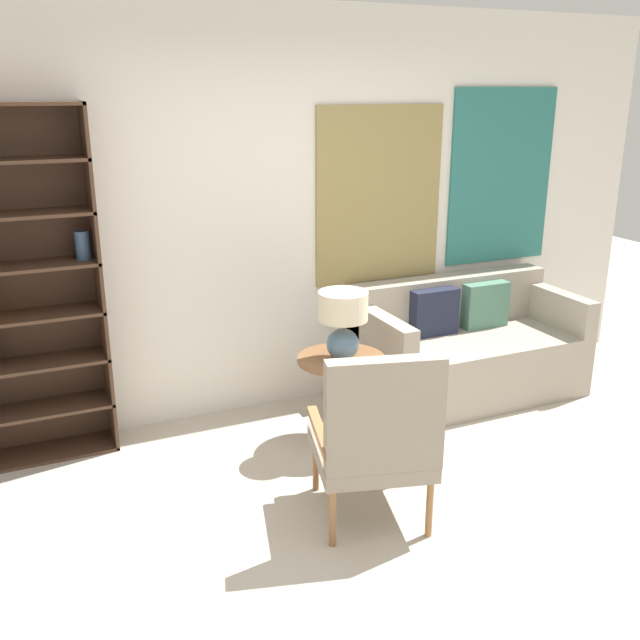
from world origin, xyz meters
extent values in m
plane|color=#B2A899|center=(0.00, 0.00, 0.00)|extent=(14.00, 14.00, 0.00)
cube|color=silver|center=(0.00, 2.03, 1.35)|extent=(6.40, 0.06, 2.70)
cube|color=olive|center=(0.91, 1.99, 1.45)|extent=(0.98, 0.02, 1.24)
cube|color=#286B66|center=(1.96, 1.99, 1.53)|extent=(0.92, 0.02, 1.30)
cube|color=#422B1E|center=(-1.06, 1.85, 1.05)|extent=(0.02, 0.30, 2.10)
cube|color=#422B1E|center=(-1.59, 1.85, 0.01)|extent=(1.07, 0.30, 0.02)
cube|color=#422B1E|center=(-1.59, 2.00, 1.05)|extent=(1.07, 0.01, 2.10)
cube|color=#422B1E|center=(-1.59, 1.85, 0.31)|extent=(1.07, 0.30, 0.02)
cube|color=#422B1E|center=(-1.59, 1.85, 0.60)|extent=(1.07, 0.30, 0.02)
cube|color=#422B1E|center=(-1.59, 1.85, 0.90)|extent=(1.07, 0.30, 0.02)
cube|color=#422B1E|center=(-1.59, 1.85, 1.20)|extent=(1.07, 0.30, 0.02)
cylinder|color=#334C6B|center=(-1.14, 1.85, 1.29)|extent=(0.08, 0.08, 0.17)
cylinder|color=olive|center=(0.37, 0.66, 0.16)|extent=(0.04, 0.04, 0.32)
cylinder|color=olive|center=(-0.11, 0.78, 0.16)|extent=(0.04, 0.04, 0.32)
cylinder|color=olive|center=(0.23, 0.15, 0.16)|extent=(0.04, 0.04, 0.32)
cylinder|color=olive|center=(-0.25, 0.28, 0.16)|extent=(0.04, 0.04, 0.32)
cube|color=gray|center=(0.06, 0.47, 0.36)|extent=(0.71, 0.73, 0.08)
cube|color=gray|center=(0.00, 0.22, 0.69)|extent=(0.58, 0.24, 0.58)
cube|color=olive|center=(0.32, 0.40, 0.50)|extent=(0.19, 0.54, 0.04)
cube|color=olive|center=(-0.20, 0.53, 0.50)|extent=(0.19, 0.54, 0.04)
cube|color=#9E9384|center=(1.45, 1.54, 0.23)|extent=(1.62, 0.81, 0.45)
cube|color=#9E9384|center=(1.45, 1.85, 0.64)|extent=(1.62, 0.20, 0.38)
cube|color=#9E9384|center=(0.71, 1.54, 0.58)|extent=(0.12, 0.81, 0.27)
cube|color=#9E9384|center=(2.20, 1.54, 0.58)|extent=(0.12, 0.81, 0.27)
cube|color=#1E2338|center=(1.23, 1.70, 0.62)|extent=(0.36, 0.12, 0.34)
cube|color=#4C7A66|center=(1.68, 1.70, 0.62)|extent=(0.36, 0.12, 0.34)
cylinder|color=brown|center=(0.27, 1.26, 0.56)|extent=(0.56, 0.56, 0.02)
cylinder|color=brown|center=(0.27, 1.42, 0.28)|extent=(0.03, 0.03, 0.55)
cylinder|color=brown|center=(0.13, 1.17, 0.28)|extent=(0.03, 0.03, 0.55)
cylinder|color=brown|center=(0.42, 1.17, 0.28)|extent=(0.03, 0.03, 0.55)
ellipsoid|color=slate|center=(0.27, 1.23, 0.67)|extent=(0.20, 0.20, 0.20)
cylinder|color=tan|center=(0.27, 1.23, 0.80)|extent=(0.02, 0.02, 0.06)
cylinder|color=beige|center=(0.27, 1.23, 0.92)|extent=(0.30, 0.30, 0.18)
camera|label=1|loc=(-1.54, -2.46, 2.17)|focal=40.00mm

